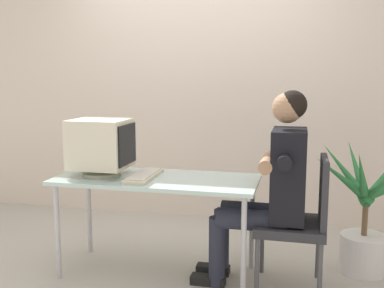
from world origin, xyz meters
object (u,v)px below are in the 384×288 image
at_px(keyboard, 144,176).
at_px(office_chair, 301,216).
at_px(desk, 157,186).
at_px(person_seated, 271,183).
at_px(crt_monitor, 101,144).
at_px(potted_plant, 365,220).

xyz_separation_m(keyboard, office_chair, (1.09, 0.02, -0.22)).
relative_size(desk, person_seated, 1.07).
relative_size(desk, office_chair, 1.58).
bearing_deg(crt_monitor, office_chair, -0.22).
bearing_deg(desk, office_chair, -0.74).
bearing_deg(potted_plant, keyboard, -165.72).
height_order(desk, office_chair, office_chair).
bearing_deg(potted_plant, office_chair, -140.15).
bearing_deg(potted_plant, desk, -165.98).
distance_m(crt_monitor, office_chair, 1.48).
distance_m(desk, office_chair, 1.02).
bearing_deg(crt_monitor, potted_plant, 11.23).
distance_m(desk, keyboard, 0.12).
distance_m(crt_monitor, person_seated, 1.24).
bearing_deg(office_chair, crt_monitor, 179.78).
xyz_separation_m(crt_monitor, office_chair, (1.42, -0.01, -0.43)).
xyz_separation_m(crt_monitor, potted_plant, (1.87, 0.37, -0.54)).
xyz_separation_m(office_chair, potted_plant, (0.45, 0.38, -0.11)).
bearing_deg(desk, keyboard, -161.42).
bearing_deg(potted_plant, crt_monitor, -168.77).
xyz_separation_m(desk, crt_monitor, (-0.41, -0.01, 0.28)).
relative_size(keyboard, office_chair, 0.52).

